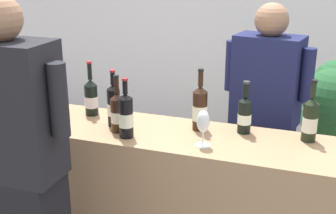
{
  "coord_description": "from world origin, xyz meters",
  "views": [
    {
      "loc": [
        0.7,
        -2.14,
        1.91
      ],
      "look_at": [
        -0.05,
        0.0,
        1.13
      ],
      "focal_mm": 46.98,
      "sensor_mm": 36.0,
      "label": 1
    }
  ],
  "objects_px": {
    "wine_bottle_3": "(245,114)",
    "ice_bucket": "(41,102)",
    "wine_bottle_0": "(200,108)",
    "potted_shrub": "(333,112)",
    "wine_bottle_1": "(310,119)",
    "person_guest": "(20,190)",
    "wine_glass": "(203,123)",
    "wine_bottle_5": "(118,112)",
    "wine_bottle_6": "(126,116)",
    "person_server": "(263,134)",
    "wine_bottle_4": "(114,105)",
    "wine_bottle_2": "(91,97)"
  },
  "relations": [
    {
      "from": "wine_bottle_0",
      "to": "wine_bottle_3",
      "type": "bearing_deg",
      "value": 8.11
    },
    {
      "from": "person_guest",
      "to": "ice_bucket",
      "type": "bearing_deg",
      "value": 114.38
    },
    {
      "from": "wine_bottle_3",
      "to": "ice_bucket",
      "type": "xyz_separation_m",
      "value": [
        -1.18,
        -0.19,
        -0.0
      ]
    },
    {
      "from": "wine_bottle_1",
      "to": "wine_bottle_3",
      "type": "bearing_deg",
      "value": 179.94
    },
    {
      "from": "ice_bucket",
      "to": "potted_shrub",
      "type": "bearing_deg",
      "value": 38.86
    },
    {
      "from": "wine_bottle_1",
      "to": "wine_bottle_3",
      "type": "height_order",
      "value": "wine_bottle_1"
    },
    {
      "from": "wine_glass",
      "to": "wine_bottle_5",
      "type": "bearing_deg",
      "value": 175.91
    },
    {
      "from": "wine_bottle_2",
      "to": "wine_bottle_6",
      "type": "distance_m",
      "value": 0.43
    },
    {
      "from": "wine_bottle_1",
      "to": "person_server",
      "type": "xyz_separation_m",
      "value": [
        -0.28,
        0.44,
        -0.29
      ]
    },
    {
      "from": "wine_bottle_3",
      "to": "wine_bottle_1",
      "type": "bearing_deg",
      "value": -0.06
    },
    {
      "from": "wine_bottle_2",
      "to": "wine_bottle_6",
      "type": "bearing_deg",
      "value": -35.9
    },
    {
      "from": "wine_bottle_0",
      "to": "person_server",
      "type": "distance_m",
      "value": 0.64
    },
    {
      "from": "wine_bottle_4",
      "to": "person_guest",
      "type": "xyz_separation_m",
      "value": [
        -0.19,
        -0.65,
        -0.24
      ]
    },
    {
      "from": "wine_glass",
      "to": "potted_shrub",
      "type": "distance_m",
      "value": 1.61
    },
    {
      "from": "wine_bottle_0",
      "to": "wine_bottle_3",
      "type": "relative_size",
      "value": 1.19
    },
    {
      "from": "wine_bottle_6",
      "to": "wine_bottle_3",
      "type": "bearing_deg",
      "value": 24.87
    },
    {
      "from": "person_server",
      "to": "person_guest",
      "type": "bearing_deg",
      "value": -128.65
    },
    {
      "from": "wine_bottle_4",
      "to": "wine_bottle_3",
      "type": "bearing_deg",
      "value": 10.57
    },
    {
      "from": "ice_bucket",
      "to": "person_guest",
      "type": "xyz_separation_m",
      "value": [
        0.27,
        -0.59,
        -0.22
      ]
    },
    {
      "from": "wine_bottle_3",
      "to": "potted_shrub",
      "type": "height_order",
      "value": "wine_bottle_3"
    },
    {
      "from": "wine_bottle_1",
      "to": "person_guest",
      "type": "distance_m",
      "value": 1.5
    },
    {
      "from": "wine_bottle_4",
      "to": "ice_bucket",
      "type": "distance_m",
      "value": 0.46
    },
    {
      "from": "potted_shrub",
      "to": "wine_bottle_1",
      "type": "bearing_deg",
      "value": -97.71
    },
    {
      "from": "wine_bottle_4",
      "to": "ice_bucket",
      "type": "height_order",
      "value": "wine_bottle_4"
    },
    {
      "from": "wine_bottle_4",
      "to": "person_server",
      "type": "distance_m",
      "value": 1.02
    },
    {
      "from": "wine_bottle_2",
      "to": "wine_bottle_4",
      "type": "relative_size",
      "value": 1.02
    },
    {
      "from": "person_guest",
      "to": "potted_shrub",
      "type": "bearing_deg",
      "value": 53.99
    },
    {
      "from": "wine_bottle_1",
      "to": "wine_bottle_2",
      "type": "height_order",
      "value": "wine_bottle_2"
    },
    {
      "from": "wine_bottle_4",
      "to": "wine_bottle_2",
      "type": "bearing_deg",
      "value": 151.24
    },
    {
      "from": "wine_bottle_5",
      "to": "potted_shrub",
      "type": "distance_m",
      "value": 1.84
    },
    {
      "from": "wine_bottle_1",
      "to": "wine_bottle_6",
      "type": "height_order",
      "value": "wine_bottle_1"
    },
    {
      "from": "wine_bottle_3",
      "to": "wine_bottle_4",
      "type": "distance_m",
      "value": 0.74
    },
    {
      "from": "wine_bottle_6",
      "to": "wine_glass",
      "type": "distance_m",
      "value": 0.42
    },
    {
      "from": "wine_bottle_3",
      "to": "wine_bottle_5",
      "type": "distance_m",
      "value": 0.7
    },
    {
      "from": "person_server",
      "to": "wine_bottle_6",
      "type": "bearing_deg",
      "value": -132.33
    },
    {
      "from": "wine_bottle_2",
      "to": "wine_bottle_5",
      "type": "height_order",
      "value": "wine_bottle_2"
    },
    {
      "from": "wine_bottle_2",
      "to": "wine_bottle_6",
      "type": "xyz_separation_m",
      "value": [
        0.35,
        -0.25,
        0.01
      ]
    },
    {
      "from": "wine_bottle_1",
      "to": "wine_bottle_6",
      "type": "bearing_deg",
      "value": -163.69
    },
    {
      "from": "wine_glass",
      "to": "ice_bucket",
      "type": "bearing_deg",
      "value": 176.49
    },
    {
      "from": "wine_bottle_6",
      "to": "potted_shrub",
      "type": "distance_m",
      "value": 1.84
    },
    {
      "from": "wine_bottle_4",
      "to": "wine_glass",
      "type": "distance_m",
      "value": 0.57
    },
    {
      "from": "ice_bucket",
      "to": "wine_bottle_0",
      "type": "bearing_deg",
      "value": 9.3
    },
    {
      "from": "wine_glass",
      "to": "wine_bottle_0",
      "type": "bearing_deg",
      "value": 109.62
    },
    {
      "from": "wine_bottle_6",
      "to": "ice_bucket",
      "type": "height_order",
      "value": "wine_bottle_6"
    },
    {
      "from": "wine_bottle_6",
      "to": "wine_bottle_0",
      "type": "bearing_deg",
      "value": 34.71
    },
    {
      "from": "wine_bottle_4",
      "to": "ice_bucket",
      "type": "relative_size",
      "value": 1.34
    },
    {
      "from": "wine_bottle_3",
      "to": "ice_bucket",
      "type": "relative_size",
      "value": 1.21
    },
    {
      "from": "wine_glass",
      "to": "person_guest",
      "type": "distance_m",
      "value": 0.95
    },
    {
      "from": "wine_glass",
      "to": "ice_bucket",
      "type": "relative_size",
      "value": 0.79
    },
    {
      "from": "wine_bottle_0",
      "to": "person_server",
      "type": "bearing_deg",
      "value": 57.26
    }
  ]
}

